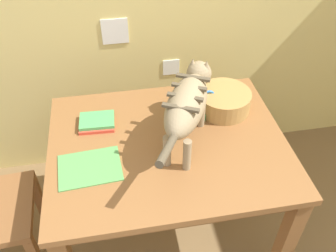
{
  "coord_description": "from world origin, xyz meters",
  "views": [
    {
      "loc": [
        -0.26,
        0.13,
        1.94
      ],
      "look_at": [
        -0.04,
        1.33,
        0.85
      ],
      "focal_mm": 38.74,
      "sensor_mm": 36.0,
      "label": 1
    }
  ],
  "objects_px": {
    "wicker_basket": "(224,101)",
    "dining_table": "(168,156)",
    "magazine": "(90,168)",
    "book_stack": "(97,122)",
    "saucer_bowl": "(197,108)",
    "coffee_mug": "(198,97)",
    "cat": "(188,102)"
  },
  "relations": [
    {
      "from": "dining_table",
      "to": "saucer_bowl",
      "type": "height_order",
      "value": "saucer_bowl"
    },
    {
      "from": "dining_table",
      "to": "wicker_basket",
      "type": "bearing_deg",
      "value": 30.84
    },
    {
      "from": "dining_table",
      "to": "magazine",
      "type": "xyz_separation_m",
      "value": [
        -0.36,
        -0.1,
        0.1
      ]
    },
    {
      "from": "cat",
      "to": "book_stack",
      "type": "xyz_separation_m",
      "value": [
        -0.41,
        0.18,
        -0.2
      ]
    },
    {
      "from": "magazine",
      "to": "book_stack",
      "type": "distance_m",
      "value": 0.29
    },
    {
      "from": "coffee_mug",
      "to": "wicker_basket",
      "type": "bearing_deg",
      "value": -4.16
    },
    {
      "from": "dining_table",
      "to": "cat",
      "type": "distance_m",
      "value": 0.33
    },
    {
      "from": "wicker_basket",
      "to": "dining_table",
      "type": "bearing_deg",
      "value": -149.16
    },
    {
      "from": "saucer_bowl",
      "to": "magazine",
      "type": "height_order",
      "value": "saucer_bowl"
    },
    {
      "from": "dining_table",
      "to": "magazine",
      "type": "relative_size",
      "value": 4.12
    },
    {
      "from": "saucer_bowl",
      "to": "magazine",
      "type": "relative_size",
      "value": 0.67
    },
    {
      "from": "cat",
      "to": "book_stack",
      "type": "distance_m",
      "value": 0.49
    },
    {
      "from": "magazine",
      "to": "cat",
      "type": "bearing_deg",
      "value": 9.54
    },
    {
      "from": "coffee_mug",
      "to": "wicker_basket",
      "type": "relative_size",
      "value": 0.5
    },
    {
      "from": "cat",
      "to": "wicker_basket",
      "type": "xyz_separation_m",
      "value": [
        0.23,
        0.19,
        -0.17
      ]
    },
    {
      "from": "wicker_basket",
      "to": "magazine",
      "type": "bearing_deg",
      "value": -156.79
    },
    {
      "from": "saucer_bowl",
      "to": "wicker_basket",
      "type": "distance_m",
      "value": 0.14
    },
    {
      "from": "wicker_basket",
      "to": "saucer_bowl",
      "type": "bearing_deg",
      "value": 175.94
    },
    {
      "from": "dining_table",
      "to": "coffee_mug",
      "type": "bearing_deg",
      "value": 47.06
    },
    {
      "from": "coffee_mug",
      "to": "book_stack",
      "type": "relative_size",
      "value": 0.77
    },
    {
      "from": "dining_table",
      "to": "cat",
      "type": "height_order",
      "value": "cat"
    },
    {
      "from": "book_stack",
      "to": "wicker_basket",
      "type": "height_order",
      "value": "wicker_basket"
    },
    {
      "from": "dining_table",
      "to": "saucer_bowl",
      "type": "xyz_separation_m",
      "value": [
        0.19,
        0.2,
        0.12
      ]
    },
    {
      "from": "coffee_mug",
      "to": "magazine",
      "type": "height_order",
      "value": "coffee_mug"
    },
    {
      "from": "book_stack",
      "to": "coffee_mug",
      "type": "bearing_deg",
      "value": 2.55
    },
    {
      "from": "coffee_mug",
      "to": "magazine",
      "type": "distance_m",
      "value": 0.64
    },
    {
      "from": "book_stack",
      "to": "wicker_basket",
      "type": "xyz_separation_m",
      "value": [
        0.65,
        0.01,
        0.04
      ]
    },
    {
      "from": "magazine",
      "to": "book_stack",
      "type": "xyz_separation_m",
      "value": [
        0.04,
        0.28,
        0.01
      ]
    },
    {
      "from": "magazine",
      "to": "wicker_basket",
      "type": "distance_m",
      "value": 0.75
    },
    {
      "from": "magazine",
      "to": "book_stack",
      "type": "relative_size",
      "value": 1.52
    },
    {
      "from": "coffee_mug",
      "to": "magazine",
      "type": "bearing_deg",
      "value": -151.15
    },
    {
      "from": "coffee_mug",
      "to": "magazine",
      "type": "relative_size",
      "value": 0.51
    }
  ]
}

